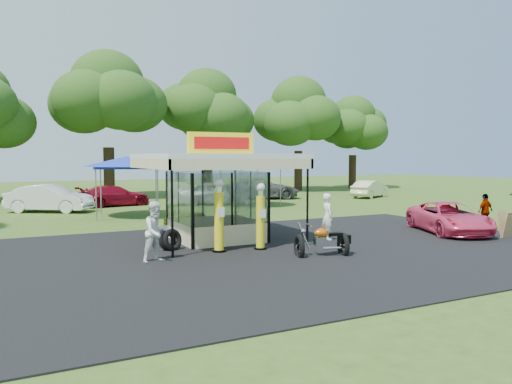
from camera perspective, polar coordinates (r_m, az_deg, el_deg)
ground at (r=16.20m, az=8.92°, el=-7.64°), size 120.00×120.00×0.00m
asphalt_apron at (r=17.83m, az=5.15°, el=-6.47°), size 20.00×14.00×0.04m
gas_station_kiosk at (r=19.35m, az=-4.57°, el=-0.37°), size 5.40×5.40×4.18m
gas_pump_left at (r=16.97m, az=-4.26°, el=-2.87°), size 0.48×0.48×2.56m
gas_pump_right at (r=17.41m, az=0.50°, el=-2.99°), size 0.44×0.44×2.37m
motorcycle at (r=16.52m, az=7.94°, el=-4.44°), size 1.90×1.25×2.16m
spare_tires at (r=17.63m, az=-9.83°, el=-5.40°), size 1.01×0.83×0.81m
a_frame_sign at (r=22.43m, az=26.75°, el=-3.36°), size 0.61×0.54×1.08m
kiosk_car at (r=21.54m, az=-6.77°, el=-3.43°), size 2.82×1.13×0.96m
pink_sedan at (r=22.87m, az=21.23°, el=-2.78°), size 3.81×5.24×1.32m
spectator_west at (r=15.79m, az=-11.32°, el=-4.49°), size 1.11×0.98×1.89m
spectator_east_b at (r=25.01m, az=24.73°, el=-2.00°), size 0.96×0.44×1.60m
bg_car_a at (r=31.95m, az=-22.54°, el=-0.69°), size 5.10×4.07×1.63m
bg_car_b at (r=34.51m, az=-15.87°, el=-0.41°), size 5.04×2.80×1.38m
bg_car_c at (r=34.27m, az=-4.85°, el=-0.11°), size 5.08×3.96×1.62m
bg_car_d at (r=39.01m, az=0.69°, el=0.40°), size 6.29×4.13×1.61m
bg_car_e at (r=41.30m, az=12.89°, el=0.34°), size 4.42×3.19×1.39m
tent_west at (r=28.01m, az=-14.47°, el=3.34°), size 4.73×4.73×3.31m
tent_east at (r=33.20m, az=-0.69°, el=3.30°), size 4.50×4.50×3.15m
oak_far_c at (r=41.73m, az=-16.58°, el=9.33°), size 9.69×9.69×11.42m
oak_far_d at (r=45.96m, az=-5.66°, el=8.67°), size 9.24×9.24×11.00m
oak_far_e at (r=48.74m, az=4.88°, el=8.24°), size 9.03×9.03×10.76m
oak_far_f at (r=53.69m, az=11.02°, el=6.95°), size 7.87×7.87×9.48m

